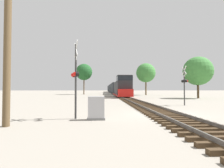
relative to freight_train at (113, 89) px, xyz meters
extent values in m
plane|color=gray|center=(0.00, -62.69, -1.96)|extent=(400.00, 400.00, 0.00)
cube|color=#42301E|center=(0.00, -68.99, -1.88)|extent=(2.60, 0.22, 0.16)
cube|color=#42301E|center=(0.00, -68.39, -1.88)|extent=(2.60, 0.22, 0.16)
cube|color=#42301E|center=(0.00, -67.79, -1.88)|extent=(2.60, 0.22, 0.16)
cube|color=#42301E|center=(0.00, -67.19, -1.88)|extent=(2.60, 0.22, 0.16)
cube|color=#42301E|center=(0.00, -66.59, -1.88)|extent=(2.60, 0.22, 0.16)
cube|color=#42301E|center=(0.00, -65.99, -1.88)|extent=(2.60, 0.22, 0.16)
cube|color=#42301E|center=(0.00, -65.39, -1.88)|extent=(2.60, 0.22, 0.16)
cube|color=#42301E|center=(0.00, -64.79, -1.88)|extent=(2.60, 0.22, 0.16)
cube|color=#42301E|center=(0.00, -64.19, -1.88)|extent=(2.60, 0.22, 0.16)
cube|color=#42301E|center=(0.00, -63.59, -1.88)|extent=(2.60, 0.22, 0.16)
cube|color=#42301E|center=(0.00, -62.99, -1.88)|extent=(2.60, 0.22, 0.16)
cube|color=#42301E|center=(0.00, -62.39, -1.88)|extent=(2.60, 0.22, 0.16)
cube|color=#42301E|center=(0.00, -61.79, -1.88)|extent=(2.60, 0.22, 0.16)
cube|color=#42301E|center=(0.00, -61.19, -1.88)|extent=(2.60, 0.22, 0.16)
cube|color=#42301E|center=(0.00, -60.59, -1.88)|extent=(2.60, 0.22, 0.16)
cube|color=#42301E|center=(0.00, -59.99, -1.88)|extent=(2.60, 0.22, 0.16)
cube|color=#42301E|center=(0.00, -59.39, -1.88)|extent=(2.60, 0.22, 0.16)
cube|color=#42301E|center=(0.00, -58.79, -1.88)|extent=(2.60, 0.22, 0.16)
cube|color=#42301E|center=(0.00, -58.19, -1.88)|extent=(2.60, 0.22, 0.16)
cube|color=#42301E|center=(0.00, -57.59, -1.88)|extent=(2.60, 0.22, 0.16)
cube|color=#42301E|center=(0.00, -56.99, -1.88)|extent=(2.60, 0.22, 0.16)
cube|color=#42301E|center=(0.00, -56.39, -1.88)|extent=(2.60, 0.22, 0.16)
cube|color=#42301E|center=(0.00, -55.79, -1.88)|extent=(2.60, 0.22, 0.16)
cube|color=#42301E|center=(0.00, -55.19, -1.88)|extent=(2.60, 0.22, 0.16)
cube|color=#42301E|center=(0.00, -54.59, -1.88)|extent=(2.60, 0.22, 0.16)
cube|color=#42301E|center=(0.00, -53.99, -1.88)|extent=(2.60, 0.22, 0.16)
cube|color=#42301E|center=(0.00, -53.39, -1.88)|extent=(2.60, 0.22, 0.16)
cube|color=#42301E|center=(0.00, -52.79, -1.88)|extent=(2.60, 0.22, 0.16)
cube|color=#42301E|center=(0.00, -52.19, -1.88)|extent=(2.60, 0.22, 0.16)
cube|color=#42301E|center=(0.00, -51.59, -1.88)|extent=(2.60, 0.22, 0.16)
cube|color=#42301E|center=(0.00, -50.99, -1.88)|extent=(2.60, 0.22, 0.16)
cube|color=#42301E|center=(0.00, -50.39, -1.88)|extent=(2.60, 0.22, 0.16)
cube|color=#42301E|center=(0.00, -49.79, -1.88)|extent=(2.60, 0.22, 0.16)
cube|color=#42301E|center=(0.00, -49.19, -1.88)|extent=(2.60, 0.22, 0.16)
cube|color=#42301E|center=(0.00, -48.59, -1.88)|extent=(2.60, 0.22, 0.16)
cube|color=#42301E|center=(0.00, -47.99, -1.88)|extent=(2.60, 0.22, 0.16)
cube|color=#42301E|center=(0.00, -47.39, -1.88)|extent=(2.60, 0.22, 0.16)
cube|color=#42301E|center=(0.00, -46.79, -1.88)|extent=(2.60, 0.22, 0.16)
cube|color=#42301E|center=(0.00, -46.19, -1.88)|extent=(2.60, 0.22, 0.16)
cube|color=#42301E|center=(0.00, -45.59, -1.88)|extent=(2.60, 0.22, 0.16)
cube|color=#42301E|center=(0.00, -44.99, -1.88)|extent=(2.60, 0.22, 0.16)
cube|color=#42301E|center=(0.00, -44.39, -1.88)|extent=(2.60, 0.22, 0.16)
cube|color=#42301E|center=(0.00, -43.79, -1.88)|extent=(2.60, 0.22, 0.16)
cube|color=#42301E|center=(0.00, -43.19, -1.88)|extent=(2.60, 0.22, 0.16)
cube|color=#56514C|center=(-0.72, -62.69, -1.72)|extent=(0.07, 160.00, 0.15)
cube|color=#56514C|center=(0.72, -62.69, -1.72)|extent=(0.07, 160.00, 0.15)
cube|color=#232326|center=(0.00, -31.99, -0.05)|extent=(2.40, 12.21, 3.19)
cube|color=#232326|center=(0.00, -40.53, 0.40)|extent=(2.83, 3.84, 4.08)
cube|color=black|center=(0.00, -40.53, 1.84)|extent=(2.85, 3.87, 0.90)
cube|color=red|center=(0.00, -42.45, -0.93)|extent=(2.83, 1.74, 1.43)
cube|color=red|center=(0.00, -34.60, -1.53)|extent=(2.88, 17.09, 0.24)
cube|color=black|center=(0.00, -40.27, -1.46)|extent=(1.58, 2.20, 1.00)
cube|color=black|center=(0.00, -28.94, -1.46)|extent=(1.58, 2.20, 1.00)
cube|color=#2D3338|center=(0.00, -16.13, 0.07)|extent=(2.68, 15.60, 3.43)
cube|color=black|center=(0.00, -21.20, -1.51)|extent=(1.58, 2.20, 0.90)
cube|color=black|center=(0.00, -11.05, -1.51)|extent=(1.58, 2.20, 0.90)
cube|color=#2D3338|center=(0.00, 1.43, 0.07)|extent=(2.68, 15.60, 3.43)
cube|color=black|center=(0.00, -3.64, -1.51)|extent=(1.58, 2.20, 0.90)
cube|color=black|center=(0.00, 6.51, -1.51)|extent=(1.58, 2.20, 0.90)
cube|color=#2D3338|center=(0.00, 18.99, 0.07)|extent=(2.68, 15.60, 3.43)
cube|color=black|center=(0.00, 13.92, -1.51)|extent=(1.58, 2.20, 0.90)
cube|color=black|center=(0.00, 24.07, -1.51)|extent=(1.58, 2.20, 0.90)
cube|color=#2D3338|center=(0.00, 36.55, 0.07)|extent=(2.68, 15.60, 3.43)
cube|color=black|center=(0.00, 31.48, -1.51)|extent=(1.58, 2.20, 0.90)
cube|color=black|center=(0.00, 41.63, -1.51)|extent=(1.58, 2.20, 0.90)
cylinder|color=#333333|center=(-5.68, -64.34, 0.25)|extent=(0.12, 0.12, 4.41)
cube|color=white|center=(-5.68, -64.34, 2.16)|extent=(0.33, 0.88, 0.93)
cube|color=white|center=(-5.68, -64.34, 2.16)|extent=(0.33, 0.88, 0.93)
cube|color=black|center=(-5.68, -64.34, 0.64)|extent=(0.34, 0.83, 0.06)
cylinder|color=black|center=(-5.80, -64.01, 0.64)|extent=(0.27, 0.34, 0.30)
sphere|color=red|center=(-5.89, -64.05, 0.64)|extent=(0.26, 0.26, 0.26)
cylinder|color=black|center=(-5.57, -64.67, 0.64)|extent=(0.27, 0.34, 0.30)
sphere|color=red|center=(-5.66, -64.71, 0.64)|extent=(0.26, 0.26, 0.26)
cube|color=white|center=(-5.68, -64.34, 1.61)|extent=(0.13, 0.31, 0.20)
cylinder|color=#333333|center=(4.58, -56.49, 0.06)|extent=(0.12, 0.12, 4.02)
cube|color=white|center=(4.58, -56.49, 1.77)|extent=(0.06, 0.93, 0.93)
cube|color=white|center=(4.58, -56.49, 1.77)|extent=(0.06, 0.93, 0.93)
cube|color=black|center=(4.58, -56.49, 0.64)|extent=(0.08, 0.86, 0.06)
cylinder|color=black|center=(4.59, -56.84, 0.64)|extent=(0.19, 0.30, 0.30)
sphere|color=red|center=(4.69, -56.84, 0.64)|extent=(0.26, 0.26, 0.26)
cylinder|color=black|center=(4.58, -56.49, 0.64)|extent=(0.19, 0.30, 0.30)
sphere|color=red|center=(4.68, -56.49, 0.64)|extent=(0.26, 0.26, 0.26)
cylinder|color=black|center=(4.57, -56.14, 0.64)|extent=(0.19, 0.30, 0.30)
sphere|color=red|center=(4.67, -56.14, 0.64)|extent=(0.26, 0.26, 0.26)
cube|color=white|center=(4.58, -56.49, 1.22)|extent=(0.04, 0.32, 0.20)
cube|color=slate|center=(-4.45, -64.71, -1.90)|extent=(1.01, 0.52, 0.12)
cube|color=#ADADB2|center=(-4.45, -64.71, -1.23)|extent=(0.92, 0.48, 1.20)
cylinder|color=brown|center=(-8.58, -66.32, 2.46)|extent=(0.32, 0.32, 8.84)
cylinder|color=#473521|center=(13.66, -42.85, -0.19)|extent=(0.39, 0.39, 3.52)
sphere|color=#3D7F38|center=(13.66, -42.85, 3.18)|extent=(5.39, 5.39, 5.39)
cylinder|color=brown|center=(8.13, -25.10, 0.43)|extent=(0.42, 0.42, 4.76)
sphere|color=#3D7F38|center=(8.13, -25.10, 4.46)|extent=(5.52, 5.52, 5.52)
cylinder|color=brown|center=(-10.35, -18.28, 0.86)|extent=(0.35, 0.35, 5.63)
sphere|color=#1E5123|center=(-10.35, -18.28, 5.27)|extent=(5.30, 5.30, 5.30)
camera|label=1|loc=(-4.05, -74.72, -0.21)|focal=28.00mm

